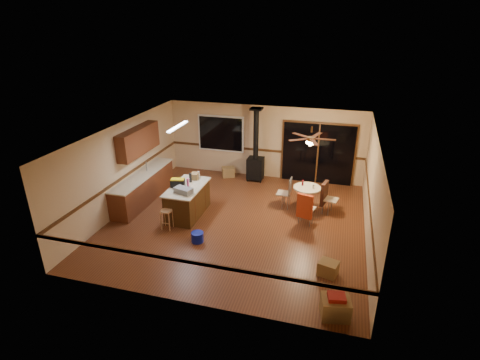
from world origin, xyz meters
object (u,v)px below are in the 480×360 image
at_px(chair_near, 305,206).
at_px(box_corner_a, 335,307).
at_px(blue_bucket, 197,237).
at_px(wood_stove, 256,161).
at_px(toolbox_black, 178,183).
at_px(toolbox_grey, 183,190).
at_px(chair_left, 287,189).
at_px(chair_right, 325,194).
at_px(bar_stool, 167,219).
at_px(box_corner_b, 328,268).
at_px(dining_table, 307,195).
at_px(kitchen_island, 188,200).
at_px(box_under_window, 228,172).

relative_size(chair_near, box_corner_a, 1.29).
bearing_deg(blue_bucket, wood_stove, 83.56).
bearing_deg(wood_stove, toolbox_black, -116.07).
height_order(toolbox_grey, toolbox_black, toolbox_black).
bearing_deg(toolbox_grey, box_corner_a, -31.87).
relative_size(chair_left, chair_right, 0.74).
bearing_deg(bar_stool, chair_left, 36.12).
bearing_deg(chair_near, chair_right, 63.94).
bearing_deg(blue_bucket, box_corner_b, -8.43).
distance_m(chair_right, box_corner_b, 3.09).
bearing_deg(box_corner_a, dining_table, 103.74).
distance_m(kitchen_island, box_corner_b, 4.52).
xyz_separation_m(bar_stool, dining_table, (3.54, 2.06, 0.25)).
relative_size(wood_stove, toolbox_black, 6.42).
distance_m(wood_stove, toolbox_grey, 3.70).
relative_size(chair_right, box_corner_a, 1.29).
bearing_deg(kitchen_island, box_corner_a, -35.32).
height_order(wood_stove, chair_right, wood_stove).
bearing_deg(blue_bucket, toolbox_black, 130.33).
height_order(bar_stool, dining_table, dining_table).
distance_m(chair_left, box_corner_b, 3.39).
height_order(toolbox_black, box_corner_b, toolbox_black).
relative_size(toolbox_black, chair_near, 0.56).
bearing_deg(box_under_window, bar_stool, -97.21).
height_order(box_under_window, box_corner_b, box_under_window).
bearing_deg(kitchen_island, toolbox_black, -160.17).
distance_m(blue_bucket, box_corner_b, 3.37).
distance_m(toolbox_grey, box_under_window, 3.63).
xyz_separation_m(kitchen_island, dining_table, (3.31, 1.15, 0.07)).
bearing_deg(chair_left, chair_near, -56.49).
height_order(blue_bucket, chair_right, chair_right).
relative_size(toolbox_black, blue_bucket, 1.23).
relative_size(dining_table, chair_left, 1.57).
bearing_deg(toolbox_black, box_corner_b, -21.48).
xyz_separation_m(toolbox_grey, dining_table, (3.22, 1.58, -0.45)).
xyz_separation_m(blue_bucket, dining_table, (2.50, 2.46, 0.39)).
distance_m(kitchen_island, box_corner_a, 5.33).
distance_m(blue_bucket, dining_table, 3.53).
height_order(wood_stove, box_under_window, wood_stove).
xyz_separation_m(toolbox_black, box_corner_b, (4.37, -1.72, -0.84)).
distance_m(kitchen_island, chair_left, 2.99).
relative_size(chair_left, chair_near, 0.74).
bearing_deg(dining_table, blue_bucket, -135.49).
bearing_deg(dining_table, wood_stove, 136.59).
distance_m(wood_stove, box_corner_b, 5.65).
bearing_deg(dining_table, toolbox_black, -160.82).
xyz_separation_m(blue_bucket, box_under_window, (-0.53, 4.41, 0.04)).
relative_size(kitchen_island, blue_bucket, 5.29).
distance_m(kitchen_island, toolbox_black, 0.61).
distance_m(toolbox_grey, bar_stool, 0.90).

